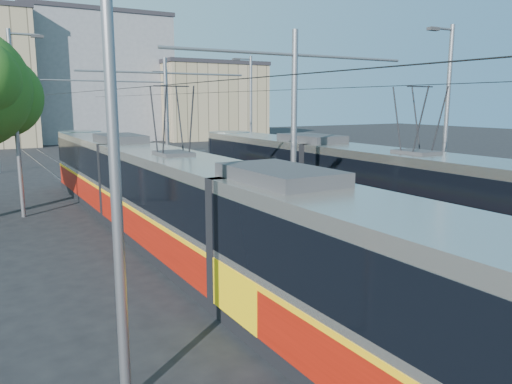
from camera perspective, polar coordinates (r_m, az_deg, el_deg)
ground at (r=12.15m, az=26.86°, el=-15.24°), size 160.00×160.00×0.00m
platform at (r=25.09m, az=-7.53°, el=-0.98°), size 4.00×50.00×0.30m
tactile_strip_left at (r=24.55m, az=-10.66°, el=-0.95°), size 0.70×50.00×0.01m
tactile_strip_right at (r=25.64m, az=-4.55°, el=-0.33°), size 0.70×50.00×0.01m
rails at (r=25.12m, az=-7.52°, el=-1.28°), size 8.71×70.00×0.03m
tram_left at (r=16.82m, az=-9.26°, el=-1.18°), size 2.43×31.88×5.50m
tram_right at (r=17.82m, az=17.58°, el=-0.39°), size 2.43×29.38×5.50m
catenary at (r=22.02m, az=-4.88°, el=8.98°), size 9.20×70.00×7.00m
street_lamps at (r=28.36m, az=-10.90°, el=8.42°), size 15.18×38.22×8.00m
shelter at (r=23.37m, az=-6.53°, el=1.81°), size 1.03×1.29×2.48m
building_centre at (r=71.48m, az=-18.21°, el=12.25°), size 18.36×14.28×16.19m
building_right at (r=70.21m, az=-5.58°, el=10.36°), size 14.28×10.20×10.34m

